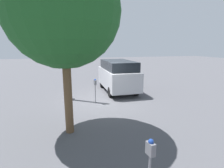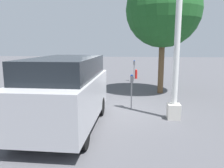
# 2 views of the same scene
# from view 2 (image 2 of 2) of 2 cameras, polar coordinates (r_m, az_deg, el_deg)

# --- Properties ---
(ground_plane) EXTENTS (80.00, 80.00, 0.00)m
(ground_plane) POSITION_cam_2_polar(r_m,az_deg,el_deg) (9.13, 1.59, -6.56)
(ground_plane) COLOR #4C4C51
(parking_meter_near) EXTENTS (0.21, 0.14, 1.44)m
(parking_meter_near) POSITION_cam_2_polar(r_m,az_deg,el_deg) (9.02, 5.16, 0.14)
(parking_meter_near) COLOR gray
(parking_meter_near) RESTS_ON ground
(parking_meter_far) EXTENTS (0.21, 0.14, 1.55)m
(parking_meter_far) POSITION_cam_2_polar(r_m,az_deg,el_deg) (15.88, 5.81, 4.76)
(parking_meter_far) COLOR gray
(parking_meter_far) RESTS_ON ground
(lamp_post) EXTENTS (0.44, 0.44, 6.36)m
(lamp_post) POSITION_cam_2_polar(r_m,az_deg,el_deg) (7.85, 16.56, 8.47)
(lamp_post) COLOR beige
(lamp_post) RESTS_ON ground
(parked_van) EXTENTS (4.53, 2.02, 2.25)m
(parked_van) POSITION_cam_2_polar(r_m,az_deg,el_deg) (7.03, -12.07, -1.72)
(parked_van) COLOR #B2B2B7
(parked_van) RESTS_ON ground
(car_distant) EXTENTS (4.46, 2.05, 1.50)m
(car_distant) POSITION_cam_2_polar(r_m,az_deg,el_deg) (19.90, -14.32, 4.57)
(car_distant) COLOR black
(car_distant) RESTS_ON ground
(street_tree) EXTENTS (3.91, 3.91, 6.39)m
(street_tree) POSITION_cam_2_polar(r_m,az_deg,el_deg) (12.28, 13.27, 18.31)
(street_tree) COLOR brown
(street_tree) RESTS_ON ground
(fire_hydrant) EXTENTS (0.19, 0.19, 0.74)m
(fire_hydrant) POSITION_cam_2_polar(r_m,az_deg,el_deg) (17.29, 6.31, 2.63)
(fire_hydrant) COLOR red
(fire_hydrant) RESTS_ON ground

